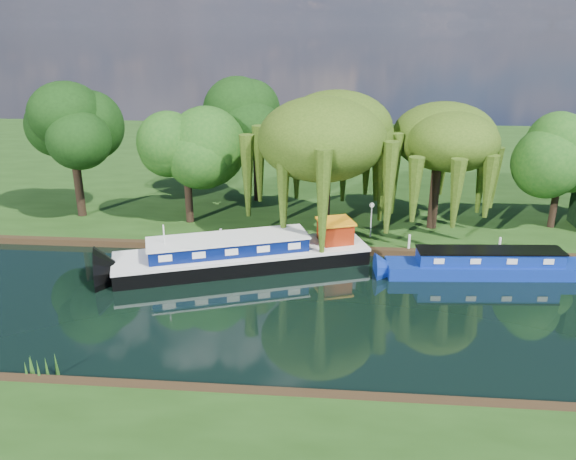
{
  "coord_description": "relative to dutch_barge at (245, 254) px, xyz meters",
  "views": [
    {
      "loc": [
        -2.16,
        -27.74,
        14.82
      ],
      "look_at": [
        -4.99,
        4.94,
        2.8
      ],
      "focal_mm": 35.0,
      "sensor_mm": 36.0,
      "label": 1
    }
  ],
  "objects": [
    {
      "name": "narrowboat",
      "position": [
        15.44,
        -0.05,
        -0.19
      ],
      "size": [
        12.82,
        3.07,
        1.85
      ],
      "rotation": [
        0.0,
        0.0,
        0.08
      ],
      "color": "navy",
      "rests_on": "ground"
    },
    {
      "name": "dutch_barge",
      "position": [
        0.0,
        0.0,
        0.0
      ],
      "size": [
        16.6,
        8.86,
        3.44
      ],
      "rotation": [
        0.0,
        0.0,
        0.34
      ],
      "color": "black",
      "rests_on": "ground"
    },
    {
      "name": "tree_far_mid",
      "position": [
        -0.97,
        13.3,
        6.16
      ],
      "size": [
        5.83,
        5.83,
        9.54
      ],
      "color": "black",
      "rests_on": "far_bank"
    },
    {
      "name": "tree_far_back",
      "position": [
        -14.44,
        7.89,
        6.16
      ],
      "size": [
        5.6,
        5.6,
        9.41
      ],
      "color": "black",
      "rests_on": "far_bank"
    },
    {
      "name": "willow_right",
      "position": [
        13.05,
        7.38,
        5.65
      ],
      "size": [
        6.81,
        6.81,
        8.3
      ],
      "color": "black",
      "rests_on": "far_bank"
    },
    {
      "name": "tree_far_right",
      "position": [
        22.07,
        8.29,
        4.69
      ],
      "size": [
        4.51,
        4.51,
        7.39
      ],
      "color": "black",
      "rests_on": "far_bank"
    },
    {
      "name": "far_bank",
      "position": [
        7.86,
        28.51,
        -0.63
      ],
      "size": [
        120.0,
        52.0,
        0.45
      ],
      "primitive_type": "cube",
      "color": "#19360E",
      "rests_on": "ground"
    },
    {
      "name": "mooring_posts",
      "position": [
        7.36,
        2.91,
        0.1
      ],
      "size": [
        19.16,
        0.16,
        1.0
      ],
      "color": "silver",
      "rests_on": "far_bank"
    },
    {
      "name": "tree_far_left",
      "position": [
        -5.43,
        7.12,
        5.38
      ],
      "size": [
        5.24,
        5.24,
        8.44
      ],
      "color": "black",
      "rests_on": "far_bank"
    },
    {
      "name": "lamppost",
      "position": [
        8.36,
        5.01,
        1.57
      ],
      "size": [
        0.36,
        0.36,
        2.56
      ],
      "color": "silver",
      "rests_on": "far_bank"
    },
    {
      "name": "red_dinghy",
      "position": [
        -6.93,
        0.23,
        -0.85
      ],
      "size": [
        3.3,
        2.73,
        0.59
      ],
      "primitive_type": "imported",
      "rotation": [
        0.0,
        0.0,
        1.3
      ],
      "color": "maroon",
      "rests_on": "ground"
    },
    {
      "name": "reeds_near",
      "position": [
        14.73,
        -13.06,
        -0.3
      ],
      "size": [
        33.7,
        1.5,
        1.1
      ],
      "color": "#204A13",
      "rests_on": "ground"
    },
    {
      "name": "ground",
      "position": [
        7.86,
        -5.49,
        -0.85
      ],
      "size": [
        120.0,
        120.0,
        0.0
      ],
      "primitive_type": "plane",
      "color": "black"
    },
    {
      "name": "willow_left",
      "position": [
        5.03,
        5.91,
        6.59
      ],
      "size": [
        8.03,
        8.03,
        9.62
      ],
      "color": "black",
      "rests_on": "far_bank"
    }
  ]
}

